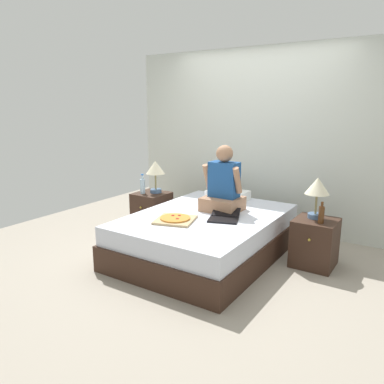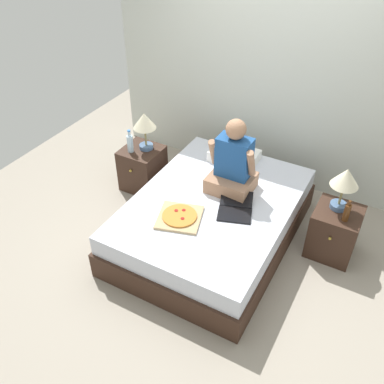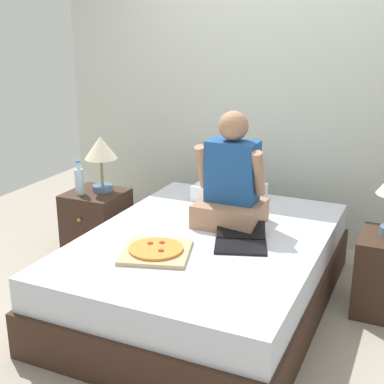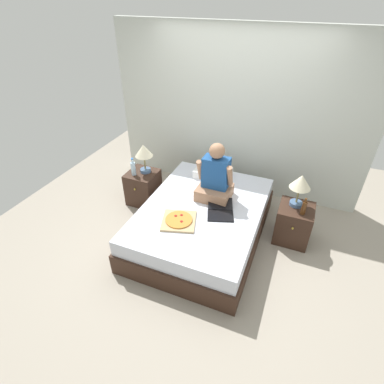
% 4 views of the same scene
% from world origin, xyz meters
% --- Properties ---
extents(ground_plane, '(5.92, 5.92, 0.00)m').
position_xyz_m(ground_plane, '(0.00, 0.00, 0.00)').
color(ground_plane, '#9E9384').
extents(wall_back, '(3.92, 0.12, 2.50)m').
position_xyz_m(wall_back, '(0.00, 1.40, 1.25)').
color(wall_back, silver).
rests_on(wall_back, ground).
extents(bed, '(1.53, 2.09, 0.50)m').
position_xyz_m(bed, '(0.00, 0.00, 0.24)').
color(bed, '#382319').
rests_on(bed, ground).
extents(nightstand_left, '(0.44, 0.47, 0.52)m').
position_xyz_m(nightstand_left, '(-1.14, 0.40, 0.26)').
color(nightstand_left, '#382319').
rests_on(nightstand_left, ground).
extents(lamp_on_left_nightstand, '(0.26, 0.26, 0.45)m').
position_xyz_m(lamp_on_left_nightstand, '(-1.10, 0.45, 0.85)').
color(lamp_on_left_nightstand, '#4C6B93').
rests_on(lamp_on_left_nightstand, nightstand_left).
extents(water_bottle, '(0.07, 0.07, 0.28)m').
position_xyz_m(water_bottle, '(-1.22, 0.31, 0.64)').
color(water_bottle, silver).
rests_on(water_bottle, nightstand_left).
extents(pillow, '(0.52, 0.34, 0.12)m').
position_xyz_m(pillow, '(-0.13, 0.76, 0.56)').
color(pillow, white).
rests_on(pillow, bed).
extents(person_seated, '(0.47, 0.40, 0.78)m').
position_xyz_m(person_seated, '(0.07, 0.28, 0.78)').
color(person_seated, '#A37556').
rests_on(person_seated, bed).
extents(laptop, '(0.43, 0.50, 0.07)m').
position_xyz_m(laptop, '(0.25, -0.04, 0.52)').
color(laptop, black).
rests_on(laptop, bed).
extents(pizza_box, '(0.50, 0.50, 0.05)m').
position_xyz_m(pizza_box, '(-0.16, -0.39, 0.51)').
color(pizza_box, tan).
rests_on(pizza_box, bed).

